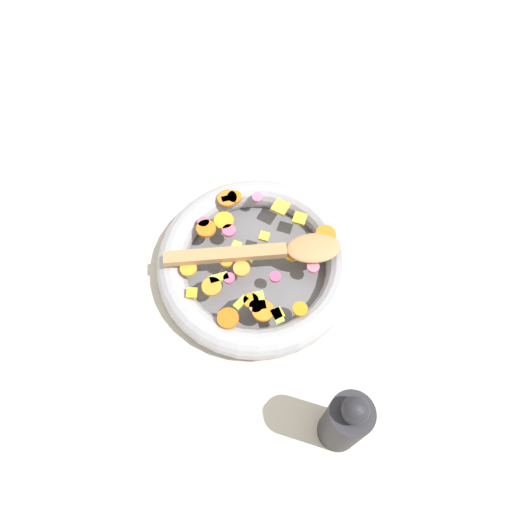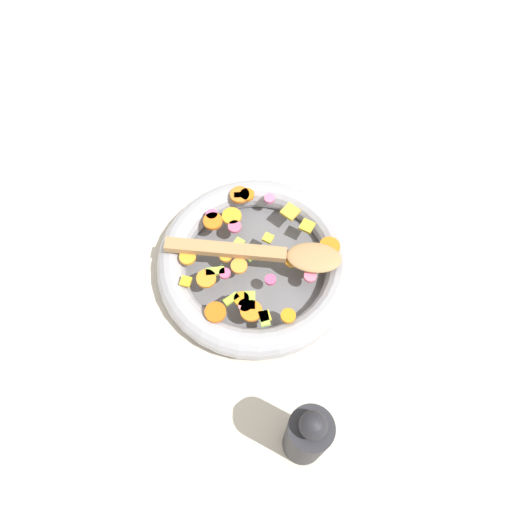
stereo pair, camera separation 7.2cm
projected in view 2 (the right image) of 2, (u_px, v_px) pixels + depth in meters
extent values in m
plane|color=beige|center=(256.00, 269.00, 0.87)|extent=(4.00, 4.00, 0.00)
cylinder|color=slate|center=(256.00, 268.00, 0.87)|extent=(0.29, 0.29, 0.01)
torus|color=#9E9EA5|center=(256.00, 263.00, 0.85)|extent=(0.34, 0.34, 0.05)
cylinder|color=orange|center=(240.00, 195.00, 0.88)|extent=(0.05, 0.05, 0.01)
cylinder|color=orange|center=(188.00, 257.00, 0.82)|extent=(0.04, 0.04, 0.01)
cylinder|color=orange|center=(247.00, 195.00, 0.88)|extent=(0.03, 0.03, 0.01)
cylinder|color=orange|center=(241.00, 299.00, 0.79)|extent=(0.03, 0.03, 0.01)
cylinder|color=orange|center=(239.00, 266.00, 0.82)|extent=(0.04, 0.04, 0.01)
cylinder|color=orange|center=(232.00, 216.00, 0.86)|extent=(0.04, 0.04, 0.01)
cylinder|color=orange|center=(288.00, 316.00, 0.78)|extent=(0.03, 0.03, 0.01)
cylinder|color=orange|center=(293.00, 259.00, 0.82)|extent=(0.03, 0.03, 0.01)
cylinder|color=#DA6014|center=(218.00, 314.00, 0.78)|extent=(0.03, 0.03, 0.01)
cylinder|color=orange|center=(213.00, 221.00, 0.86)|extent=(0.04, 0.04, 0.01)
cylinder|color=orange|center=(206.00, 279.00, 0.81)|extent=(0.03, 0.03, 0.01)
cylinder|color=orange|center=(251.00, 311.00, 0.78)|extent=(0.05, 0.05, 0.01)
cylinder|color=orange|center=(226.00, 256.00, 0.83)|extent=(0.03, 0.03, 0.01)
cylinder|color=orange|center=(330.00, 246.00, 0.83)|extent=(0.04, 0.04, 0.01)
cube|color=#89BD3C|center=(252.00, 254.00, 0.83)|extent=(0.02, 0.03, 0.01)
cube|color=#9BCD45|center=(264.00, 318.00, 0.77)|extent=(0.03, 0.03, 0.01)
cube|color=#9BCE3B|center=(250.00, 301.00, 0.79)|extent=(0.03, 0.04, 0.01)
cube|color=#9EBE44|center=(238.00, 244.00, 0.84)|extent=(0.02, 0.03, 0.01)
cube|color=#A4BA48|center=(241.00, 196.00, 0.88)|extent=(0.03, 0.02, 0.01)
cube|color=#98B535|center=(231.00, 299.00, 0.79)|extent=(0.02, 0.03, 0.01)
cube|color=#9ABC3F|center=(215.00, 271.00, 0.81)|extent=(0.03, 0.03, 0.01)
cylinder|color=#D25786|center=(212.00, 215.00, 0.86)|extent=(0.03, 0.03, 0.01)
cylinder|color=#D84A7A|center=(270.00, 280.00, 0.81)|extent=(0.03, 0.03, 0.01)
cylinder|color=pink|center=(245.00, 306.00, 0.78)|extent=(0.03, 0.03, 0.01)
cylinder|color=#D6587E|center=(235.00, 227.00, 0.85)|extent=(0.03, 0.03, 0.01)
cylinder|color=#F16885|center=(310.00, 276.00, 0.81)|extent=(0.03, 0.03, 0.01)
cylinder|color=pink|center=(270.00, 199.00, 0.88)|extent=(0.02, 0.02, 0.01)
cylinder|color=#E45582|center=(225.00, 273.00, 0.81)|extent=(0.03, 0.03, 0.01)
cube|color=gold|center=(186.00, 281.00, 0.80)|extent=(0.02, 0.02, 0.01)
cube|color=yellow|center=(267.00, 238.00, 0.84)|extent=(0.02, 0.02, 0.01)
cube|color=gold|center=(290.00, 212.00, 0.87)|extent=(0.03, 0.03, 0.01)
cube|color=yellow|center=(265.00, 316.00, 0.78)|extent=(0.02, 0.02, 0.01)
cube|color=gold|center=(307.00, 226.00, 0.85)|extent=(0.02, 0.02, 0.01)
cube|color=#A87F51|center=(226.00, 250.00, 0.82)|extent=(0.19, 0.11, 0.01)
ellipsoid|color=#A87F51|center=(314.00, 257.00, 0.81)|extent=(0.11, 0.09, 0.01)
cylinder|color=#232328|center=(307.00, 437.00, 0.68)|extent=(0.06, 0.06, 0.14)
sphere|color=#232328|center=(313.00, 426.00, 0.60)|extent=(0.04, 0.04, 0.04)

